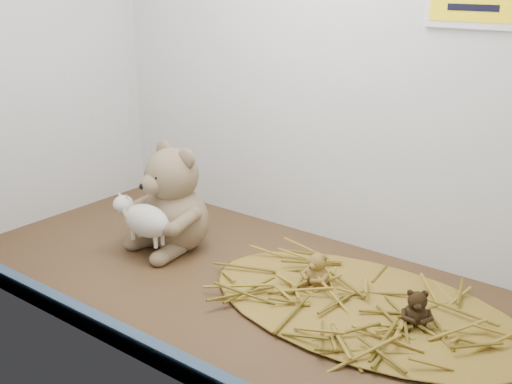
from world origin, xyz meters
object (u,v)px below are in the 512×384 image
Objects in this scene: toy_lamb at (147,221)px; mini_teddy_brown at (417,307)px; mini_teddy_tan at (318,268)px; main_teddy at (175,197)px.

mini_teddy_brown is (56.70, 8.44, -4.32)cm from toy_lamb.
main_teddy is at bearing -171.50° from mini_teddy_tan.
toy_lamb is 37.38cm from mini_teddy_tan.
mini_teddy_brown is (56.70, -0.00, -7.21)cm from main_teddy.
main_teddy is 3.35× the size of mini_teddy_tan.
toy_lamb is at bearing -78.87° from main_teddy.
main_teddy is 1.58× the size of toy_lamb.
mini_teddy_tan is (35.64, 2.02, -7.05)cm from main_teddy.
main_teddy is 57.15cm from mini_teddy_brown.
main_teddy is 36.39cm from mini_teddy_tan.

